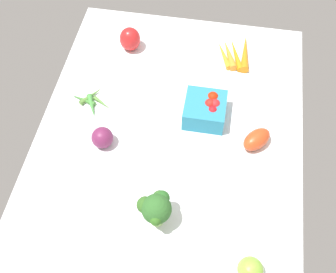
{
  "coord_description": "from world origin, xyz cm",
  "views": [
    {
      "loc": [
        -67.88,
        -11.52,
        105.43
      ],
      "look_at": [
        0.0,
        0.0,
        4.0
      ],
      "focal_mm": 46.46,
      "sensor_mm": 36.0,
      "label": 1
    }
  ],
  "objects_px": {
    "broccoli_head": "(156,208)",
    "berry_basket": "(206,109)",
    "okra_pile": "(91,101)",
    "roma_tomato": "(257,139)",
    "heirloom_tomato_green": "(250,270)",
    "carrot_bunch": "(236,53)",
    "red_onion_center": "(102,138)",
    "bell_pepper_red": "(130,39)"
  },
  "relations": [
    {
      "from": "berry_basket",
      "to": "red_onion_center",
      "type": "relative_size",
      "value": 1.94
    },
    {
      "from": "broccoli_head",
      "to": "heirloom_tomato_green",
      "type": "relative_size",
      "value": 1.81
    },
    {
      "from": "berry_basket",
      "to": "roma_tomato",
      "type": "distance_m",
      "value": 0.17
    },
    {
      "from": "red_onion_center",
      "to": "okra_pile",
      "type": "distance_m",
      "value": 0.16
    },
    {
      "from": "heirloom_tomato_green",
      "to": "bell_pepper_red",
      "type": "height_order",
      "value": "bell_pepper_red"
    },
    {
      "from": "heirloom_tomato_green",
      "to": "red_onion_center",
      "type": "bearing_deg",
      "value": 55.03
    },
    {
      "from": "carrot_bunch",
      "to": "roma_tomato",
      "type": "bearing_deg",
      "value": -165.97
    },
    {
      "from": "roma_tomato",
      "to": "okra_pile",
      "type": "xyz_separation_m",
      "value": [
        0.07,
        0.5,
        -0.02
      ]
    },
    {
      "from": "broccoli_head",
      "to": "red_onion_center",
      "type": "xyz_separation_m",
      "value": [
        0.2,
        0.19,
        -0.04
      ]
    },
    {
      "from": "bell_pepper_red",
      "to": "carrot_bunch",
      "type": "bearing_deg",
      "value": -86.65
    },
    {
      "from": "bell_pepper_red",
      "to": "red_onion_center",
      "type": "height_order",
      "value": "bell_pepper_red"
    },
    {
      "from": "broccoli_head",
      "to": "bell_pepper_red",
      "type": "height_order",
      "value": "broccoli_head"
    },
    {
      "from": "broccoli_head",
      "to": "carrot_bunch",
      "type": "relative_size",
      "value": 0.69
    },
    {
      "from": "broccoli_head",
      "to": "berry_basket",
      "type": "distance_m",
      "value": 0.36
    },
    {
      "from": "broccoli_head",
      "to": "okra_pile",
      "type": "xyz_separation_m",
      "value": [
        0.34,
        0.26,
        -0.06
      ]
    },
    {
      "from": "broccoli_head",
      "to": "red_onion_center",
      "type": "distance_m",
      "value": 0.28
    },
    {
      "from": "roma_tomato",
      "to": "okra_pile",
      "type": "bearing_deg",
      "value": 124.53
    },
    {
      "from": "broccoli_head",
      "to": "berry_basket",
      "type": "height_order",
      "value": "broccoli_head"
    },
    {
      "from": "red_onion_center",
      "to": "broccoli_head",
      "type": "bearing_deg",
      "value": -136.64
    },
    {
      "from": "red_onion_center",
      "to": "carrot_bunch",
      "type": "xyz_separation_m",
      "value": [
        0.41,
        -0.34,
        -0.02
      ]
    },
    {
      "from": "broccoli_head",
      "to": "bell_pepper_red",
      "type": "distance_m",
      "value": 0.62
    },
    {
      "from": "heirloom_tomato_green",
      "to": "carrot_bunch",
      "type": "xyz_separation_m",
      "value": [
        0.71,
        0.09,
        -0.02
      ]
    },
    {
      "from": "broccoli_head",
      "to": "heirloom_tomato_green",
      "type": "height_order",
      "value": "broccoli_head"
    },
    {
      "from": "carrot_bunch",
      "to": "okra_pile",
      "type": "bearing_deg",
      "value": 122.92
    },
    {
      "from": "broccoli_head",
      "to": "berry_basket",
      "type": "bearing_deg",
      "value": -13.41
    },
    {
      "from": "berry_basket",
      "to": "carrot_bunch",
      "type": "xyz_separation_m",
      "value": [
        0.26,
        -0.07,
        -0.02
      ]
    },
    {
      "from": "bell_pepper_red",
      "to": "carrot_bunch",
      "type": "distance_m",
      "value": 0.35
    },
    {
      "from": "bell_pepper_red",
      "to": "roma_tomato",
      "type": "xyz_separation_m",
      "value": [
        -0.32,
        -0.43,
        -0.01
      ]
    },
    {
      "from": "okra_pile",
      "to": "broccoli_head",
      "type": "bearing_deg",
      "value": -142.09
    },
    {
      "from": "bell_pepper_red",
      "to": "carrot_bunch",
      "type": "relative_size",
      "value": 0.5
    },
    {
      "from": "roma_tomato",
      "to": "carrot_bunch",
      "type": "relative_size",
      "value": 0.56
    },
    {
      "from": "berry_basket",
      "to": "okra_pile",
      "type": "xyz_separation_m",
      "value": [
        -0.01,
        0.35,
        -0.03
      ]
    },
    {
      "from": "heirloom_tomato_green",
      "to": "roma_tomato",
      "type": "bearing_deg",
      "value": 0.69
    },
    {
      "from": "roma_tomato",
      "to": "red_onion_center",
      "type": "bearing_deg",
      "value": 141.63
    },
    {
      "from": "bell_pepper_red",
      "to": "berry_basket",
      "type": "bearing_deg",
      "value": -131.1
    },
    {
      "from": "broccoli_head",
      "to": "berry_basket",
      "type": "xyz_separation_m",
      "value": [
        0.35,
        -0.08,
        -0.03
      ]
    },
    {
      "from": "roma_tomato",
      "to": "carrot_bunch",
      "type": "bearing_deg",
      "value": 56.44
    },
    {
      "from": "heirloom_tomato_green",
      "to": "carrot_bunch",
      "type": "distance_m",
      "value": 0.71
    },
    {
      "from": "bell_pepper_red",
      "to": "berry_basket",
      "type": "height_order",
      "value": "bell_pepper_red"
    },
    {
      "from": "berry_basket",
      "to": "bell_pepper_red",
      "type": "bearing_deg",
      "value": 48.9
    },
    {
      "from": "berry_basket",
      "to": "okra_pile",
      "type": "height_order",
      "value": "berry_basket"
    },
    {
      "from": "bell_pepper_red",
      "to": "red_onion_center",
      "type": "xyz_separation_m",
      "value": [
        -0.39,
        -0.01,
        -0.01
      ]
    }
  ]
}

